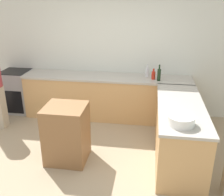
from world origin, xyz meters
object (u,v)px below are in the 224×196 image
(range_oven, at_px, (17,91))
(vinegar_bottle_clear, at_px, (147,72))
(island_table, at_px, (67,134))
(hot_sauce_bottle, at_px, (153,75))
(mixing_bowl, at_px, (181,120))
(wine_bottle_dark, at_px, (159,74))

(range_oven, bearing_deg, vinegar_bottle_clear, 1.49)
(island_table, distance_m, hot_sauce_bottle, 2.07)
(island_table, relative_size, mixing_bowl, 2.65)
(island_table, height_order, vinegar_bottle_clear, vinegar_bottle_clear)
(range_oven, xyz_separation_m, hot_sauce_bottle, (2.92, -0.08, 0.52))
(range_oven, xyz_separation_m, wine_bottle_dark, (3.03, -0.15, 0.57))
(hot_sauce_bottle, bearing_deg, mixing_bowl, -79.10)
(mixing_bowl, bearing_deg, island_table, 169.24)
(range_oven, height_order, hot_sauce_bottle, hot_sauce_bottle)
(mixing_bowl, xyz_separation_m, vinegar_bottle_clear, (-0.49, 2.01, 0.04))
(mixing_bowl, distance_m, hot_sauce_bottle, 1.89)
(mixing_bowl, relative_size, hot_sauce_bottle, 1.64)
(hot_sauce_bottle, height_order, wine_bottle_dark, wine_bottle_dark)
(island_table, bearing_deg, vinegar_bottle_clear, 56.03)
(mixing_bowl, bearing_deg, range_oven, 149.40)
(range_oven, relative_size, wine_bottle_dark, 2.93)
(mixing_bowl, xyz_separation_m, hot_sauce_bottle, (-0.36, 1.86, 0.02))
(range_oven, relative_size, island_table, 1.01)
(island_table, height_order, mixing_bowl, mixing_bowl)
(range_oven, bearing_deg, mixing_bowl, -30.60)
(island_table, xyz_separation_m, wine_bottle_dark, (1.38, 1.48, 0.57))
(island_table, bearing_deg, mixing_bowl, -10.76)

